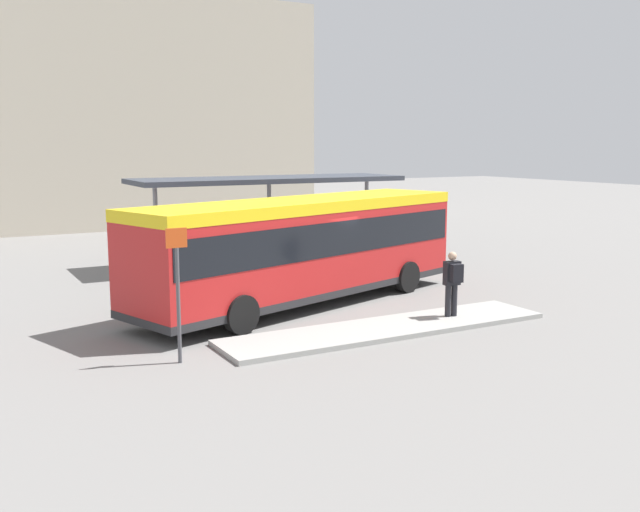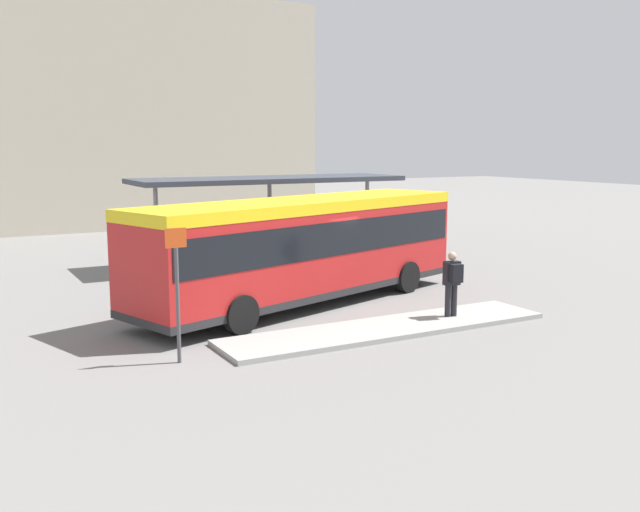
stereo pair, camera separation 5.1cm
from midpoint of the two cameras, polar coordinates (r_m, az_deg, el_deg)
ground_plane at (r=20.15m, az=-1.26°, el=-3.86°), size 120.00×120.00×0.00m
curb_island at (r=17.38m, az=5.48°, el=-5.77°), size 8.48×1.80×0.12m
city_bus at (r=19.85m, az=-1.26°, el=1.05°), size 10.92×5.64×2.96m
pedestrian_waiting at (r=18.31m, az=10.63°, el=-1.88°), size 0.43×0.46×1.66m
bicycle_green at (r=28.43m, az=8.60°, el=0.55°), size 0.48×1.67×0.72m
bicycle_yellow at (r=29.10m, az=7.64°, el=0.76°), size 0.48×1.66×0.72m
bicycle_blue at (r=29.98m, az=7.25°, el=1.03°), size 0.48×1.71×0.74m
station_shelter at (r=27.00m, az=-4.02°, el=5.99°), size 10.27×3.11×3.24m
potted_planter_near_shelter at (r=24.78m, az=-4.10°, el=0.03°), size 0.80×0.80×1.22m
platform_sign at (r=14.77m, az=-11.25°, el=-2.58°), size 0.44×0.08×2.80m
station_building at (r=45.49m, az=-21.27°, el=10.50°), size 27.82×15.66×12.34m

